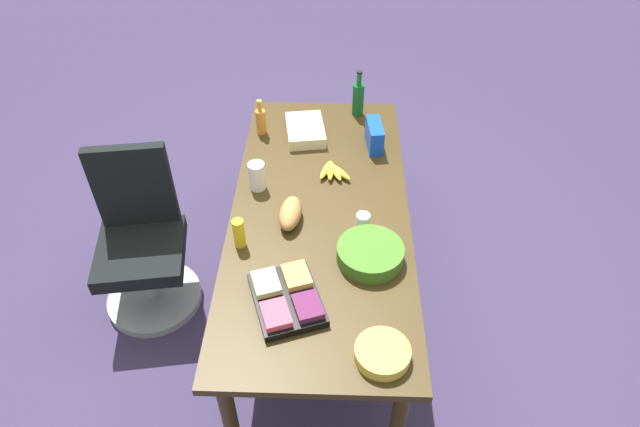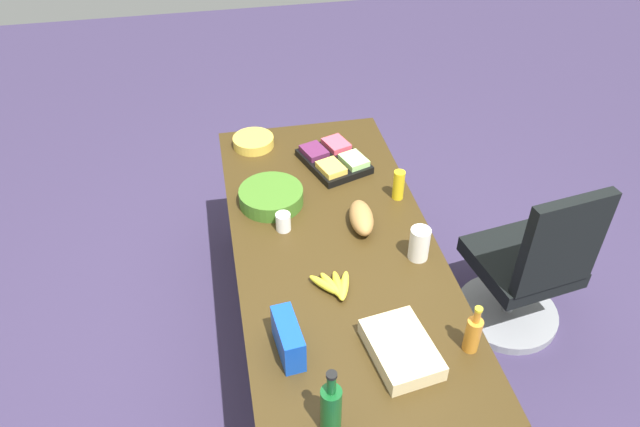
{
  "view_description": "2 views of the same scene",
  "coord_description": "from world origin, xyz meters",
  "views": [
    {
      "loc": [
        2.13,
        0.06,
        2.7
      ],
      "look_at": [
        0.06,
        0.0,
        0.79
      ],
      "focal_mm": 31.17,
      "sensor_mm": 36.0,
      "label": 1
    },
    {
      "loc": [
        -2.03,
        0.46,
        2.63
      ],
      "look_at": [
        0.14,
        0.04,
        0.82
      ],
      "focal_mm": 34.15,
      "sensor_mm": 36.0,
      "label": 2
    }
  ],
  "objects": [
    {
      "name": "salad_bowl",
      "position": [
        0.34,
        0.25,
        0.8
      ],
      "size": [
        0.39,
        0.39,
        0.08
      ],
      "primitive_type": "cylinder",
      "rotation": [
        0.0,
        0.0,
        -0.27
      ],
      "color": "#3E6D21",
      "rests_on": "conference_table"
    },
    {
      "name": "conference_table",
      "position": [
        0.0,
        0.0,
        0.68
      ],
      "size": [
        2.1,
        0.92,
        0.76
      ],
      "color": "#382911",
      "rests_on": "ground"
    },
    {
      "name": "chip_bowl",
      "position": [
        0.88,
        0.28,
        0.79
      ],
      "size": [
        0.25,
        0.25,
        0.06
      ],
      "primitive_type": "cylinder",
      "rotation": [
        0.0,
        0.0,
        0.09
      ],
      "color": "gold",
      "rests_on": "conference_table"
    },
    {
      "name": "wine_bottle",
      "position": [
        -0.92,
        0.21,
        0.87
      ],
      "size": [
        0.09,
        0.09,
        0.3
      ],
      "color": "#115221",
      "rests_on": "conference_table"
    },
    {
      "name": "mustard_bottle",
      "position": [
        0.26,
        -0.38,
        0.84
      ],
      "size": [
        0.06,
        0.06,
        0.16
      ],
      "primitive_type": "cylinder",
      "rotation": [
        0.0,
        0.0,
        -0.08
      ],
      "color": "yellow",
      "rests_on": "conference_table"
    },
    {
      "name": "fruit_platter",
      "position": [
        0.61,
        -0.13,
        0.79
      ],
      "size": [
        0.43,
        0.38,
        0.07
      ],
      "color": "black",
      "rests_on": "conference_table"
    },
    {
      "name": "mayo_jar",
      "position": [
        -0.17,
        -0.34,
        0.84
      ],
      "size": [
        0.09,
        0.09,
        0.16
      ],
      "primitive_type": "cylinder",
      "rotation": [
        0.0,
        0.0,
        -0.03
      ],
      "color": "white",
      "rests_on": "conference_table"
    },
    {
      "name": "dressing_bottle",
      "position": [
        -0.69,
        -0.38,
        0.84
      ],
      "size": [
        0.06,
        0.06,
        0.22
      ],
      "color": "orange",
      "rests_on": "conference_table"
    },
    {
      "name": "banana_bunch",
      "position": [
        -0.3,
        0.06,
        0.78
      ],
      "size": [
        0.18,
        0.19,
        0.04
      ],
      "color": "yellow",
      "rests_on": "conference_table"
    },
    {
      "name": "office_chair",
      "position": [
        -0.03,
        -1.02,
        0.38
      ],
      "size": [
        0.56,
        0.56,
        0.99
      ],
      "color": "gray",
      "rests_on": "ground"
    },
    {
      "name": "paper_cup",
      "position": [
        0.13,
        0.22,
        0.8
      ],
      "size": [
        0.09,
        0.09,
        0.09
      ],
      "primitive_type": "cylinder",
      "rotation": [
        0.0,
        0.0,
        -0.28
      ],
      "color": "white",
      "rests_on": "conference_table"
    },
    {
      "name": "ground_plane",
      "position": [
        0.0,
        0.0,
        0.0
      ],
      "size": [
        10.0,
        10.0,
        0.0
      ],
      "primitive_type": "plane",
      "color": "#372D4D"
    },
    {
      "name": "chip_bag_blue",
      "position": [
        -0.58,
        0.3,
        0.83
      ],
      "size": [
        0.23,
        0.1,
        0.15
      ],
      "primitive_type": "cube",
      "rotation": [
        0.0,
        0.0,
        0.11
      ],
      "color": "blue",
      "rests_on": "conference_table"
    },
    {
      "name": "sheet_cake",
      "position": [
        -0.68,
        -0.11,
        0.79
      ],
      "size": [
        0.35,
        0.27,
        0.07
      ],
      "primitive_type": "cube",
      "rotation": [
        0.0,
        0.0,
        0.15
      ],
      "color": "beige",
      "rests_on": "conference_table"
    },
    {
      "name": "bread_loaf",
      "position": [
        0.09,
        -0.15,
        0.81
      ],
      "size": [
        0.25,
        0.13,
        0.1
      ],
      "primitive_type": "ellipsoid",
      "rotation": [
        0.0,
        0.0,
        -0.09
      ],
      "color": "#A5763F",
      "rests_on": "conference_table"
    }
  ]
}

